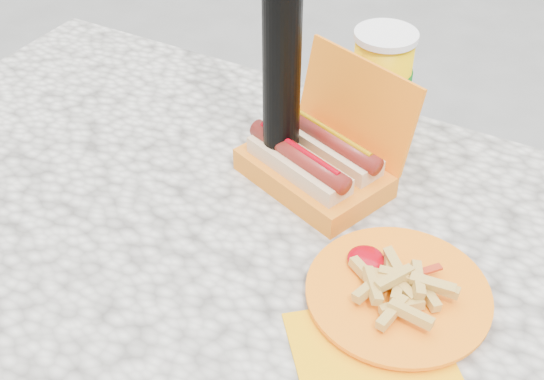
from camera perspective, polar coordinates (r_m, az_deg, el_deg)
The scene contains 4 objects.
picnic_table at distance 0.95m, azimuth -3.94°, elevation -8.98°, with size 1.20×0.80×0.75m.
hotdog_box at distance 0.95m, azimuth 3.81°, elevation 2.50°, with size 0.24×0.22×0.16m.
fries_plate at distance 0.81m, azimuth 10.29°, elevation -8.75°, with size 0.24×0.32×0.04m.
soda_cup at distance 1.03m, azimuth 9.06°, elevation 8.67°, with size 0.09×0.09×0.17m.
Camera 1 is at (0.36, -0.52, 1.36)m, focal length 45.00 mm.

